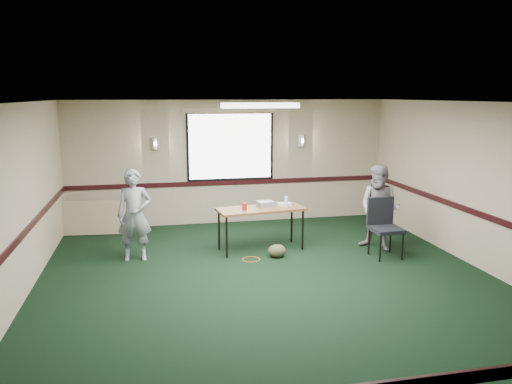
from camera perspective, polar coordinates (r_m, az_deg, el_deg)
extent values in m
plane|color=black|center=(7.49, 2.11, -10.94)|extent=(8.00, 8.00, 0.00)
plane|color=tan|center=(10.96, -2.95, 3.43)|extent=(7.00, 0.00, 7.00)
plane|color=tan|center=(3.54, 18.77, -13.89)|extent=(7.00, 0.00, 7.00)
plane|color=tan|center=(7.12, -26.31, -1.92)|extent=(0.00, 8.00, 8.00)
plane|color=tan|center=(8.64, 25.32, 0.29)|extent=(0.00, 8.00, 8.00)
plane|color=silver|center=(6.95, 2.27, 10.18)|extent=(8.00, 8.00, 0.00)
cube|color=black|center=(11.02, -2.91, 1.10)|extent=(7.00, 0.03, 0.10)
cube|color=black|center=(3.76, 18.20, -20.05)|extent=(7.00, 0.03, 0.10)
cube|color=black|center=(7.22, -25.88, -5.40)|extent=(0.03, 8.00, 0.10)
cube|color=black|center=(8.72, 25.00, -2.62)|extent=(0.03, 8.00, 0.10)
cube|color=black|center=(10.90, -2.95, 5.23)|extent=(1.90, 0.01, 1.50)
cube|color=white|center=(10.89, -2.94, 5.23)|extent=(1.80, 0.02, 1.40)
cube|color=tan|center=(10.84, -2.98, 9.28)|extent=(2.05, 0.08, 0.10)
cylinder|color=silver|center=(10.72, -11.44, 5.47)|extent=(0.16, 0.16, 0.25)
cylinder|color=silver|center=(11.22, 5.21, 5.88)|extent=(0.16, 0.16, 0.25)
cube|color=white|center=(7.92, 0.46, 9.86)|extent=(1.20, 0.32, 0.08)
cube|color=brown|center=(9.05, 0.56, -1.97)|extent=(1.64, 0.83, 0.04)
cylinder|color=black|center=(8.70, -3.37, -5.21)|extent=(0.04, 0.04, 0.74)
cylinder|color=black|center=(9.19, 5.35, -4.35)|extent=(0.04, 0.04, 0.74)
cylinder|color=black|center=(9.16, -4.25, -4.37)|extent=(0.04, 0.04, 0.74)
cylinder|color=black|center=(9.63, 4.10, -3.60)|extent=(0.04, 0.04, 0.74)
cube|color=gray|center=(9.15, 1.15, -1.37)|extent=(0.33, 0.29, 0.10)
cube|color=white|center=(9.25, 3.26, -1.39)|extent=(0.25, 0.22, 0.05)
cylinder|color=#AE1A0B|center=(8.86, -1.33, -1.68)|extent=(0.09, 0.09, 0.13)
cylinder|color=#9ADFFC|center=(9.11, 3.47, -1.11)|extent=(0.06, 0.06, 0.20)
ellipsoid|color=#3F3A24|center=(8.81, 2.40, -6.74)|extent=(0.39, 0.35, 0.23)
torus|color=#C74D18|center=(8.69, -0.56, -7.71)|extent=(0.33, 0.33, 0.02)
cube|color=tan|center=(10.69, -18.18, -2.80)|extent=(1.36, 0.33, 0.69)
cube|color=black|center=(8.99, 14.66, -4.17)|extent=(0.52, 0.52, 0.07)
cube|color=black|center=(9.13, 14.01, -2.12)|extent=(0.50, 0.07, 0.50)
cylinder|color=black|center=(8.79, 14.01, -6.30)|extent=(0.03, 0.03, 0.47)
cylinder|color=black|center=(8.99, 16.40, -6.03)|extent=(0.03, 0.03, 0.47)
cylinder|color=black|center=(9.15, 12.78, -5.56)|extent=(0.03, 0.03, 0.47)
cylinder|color=black|center=(9.34, 15.10, -5.32)|extent=(0.03, 0.03, 0.47)
imported|color=#3C4C84|center=(8.75, -13.73, -2.59)|extent=(0.59, 0.40, 1.58)
imported|color=#7794B9|center=(9.36, 13.95, -1.75)|extent=(0.95, 0.96, 1.57)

